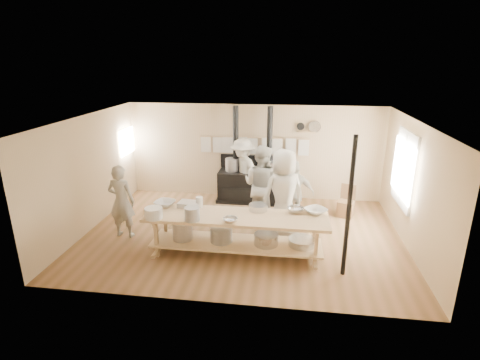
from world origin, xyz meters
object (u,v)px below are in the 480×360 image
(cook_left, at_px, (262,185))
(cook_center, at_px, (283,194))
(cook_by_window, at_px, (243,171))
(stove, at_px, (252,183))
(cook_right, at_px, (294,194))
(cook_far_left, at_px, (122,201))
(prep_table, at_px, (236,231))
(chair, at_px, (346,207))
(roasting_pan, at_px, (190,204))

(cook_left, height_order, cook_center, cook_center)
(cook_left, xyz_separation_m, cook_by_window, (-0.61, 1.26, -0.07))
(stove, relative_size, cook_right, 1.64)
(stove, height_order, cook_right, stove)
(cook_far_left, xyz_separation_m, cook_right, (3.72, 1.06, -0.03))
(cook_left, height_order, cook_right, cook_left)
(prep_table, bearing_deg, cook_center, 46.74)
(cook_center, distance_m, cook_by_window, 2.21)
(stove, distance_m, chair, 2.57)
(cook_far_left, relative_size, cook_left, 0.86)
(stove, bearing_deg, cook_far_left, -135.58)
(cook_left, relative_size, cook_by_window, 1.07)
(cook_left, xyz_separation_m, cook_center, (0.52, -0.64, 0.04))
(cook_center, bearing_deg, cook_left, -78.15)
(prep_table, distance_m, cook_right, 1.94)
(stove, xyz_separation_m, roasting_pan, (-1.01, -2.69, 0.38))
(prep_table, xyz_separation_m, cook_by_window, (-0.23, 2.85, 0.37))
(stove, relative_size, roasting_pan, 5.69)
(stove, height_order, cook_left, stove)
(prep_table, bearing_deg, roasting_pan, 161.89)
(stove, distance_m, cook_by_window, 0.46)
(prep_table, bearing_deg, stove, 89.96)
(cook_right, height_order, chair, cook_right)
(cook_far_left, distance_m, cook_left, 3.16)
(chair, bearing_deg, stove, -176.94)
(prep_table, relative_size, chair, 4.54)
(prep_table, bearing_deg, cook_right, 53.52)
(cook_far_left, relative_size, cook_center, 0.83)
(cook_right, bearing_deg, chair, -158.95)
(cook_left, bearing_deg, stove, -48.11)
(stove, xyz_separation_m, cook_center, (0.90, -2.06, 0.47))
(chair, bearing_deg, roasting_pan, -130.77)
(cook_center, xyz_separation_m, chair, (1.55, 1.33, -0.76))
(stove, relative_size, cook_center, 1.31)
(prep_table, xyz_separation_m, cook_right, (1.14, 1.55, 0.27))
(cook_center, distance_m, cook_right, 0.67)
(cook_right, bearing_deg, stove, -60.69)
(cook_far_left, distance_m, cook_by_window, 3.33)
(cook_far_left, xyz_separation_m, cook_center, (3.48, 0.47, 0.17))
(cook_left, relative_size, cook_center, 0.96)
(cook_center, xyz_separation_m, cook_right, (0.24, 0.59, -0.20))
(stove, relative_size, cook_by_window, 1.46)
(prep_table, bearing_deg, cook_left, 76.55)
(prep_table, distance_m, cook_by_window, 2.88)
(cook_by_window, bearing_deg, cook_far_left, -90.49)
(stove, bearing_deg, cook_right, -52.24)
(stove, height_order, chair, stove)
(cook_right, xyz_separation_m, cook_by_window, (-1.37, 1.30, 0.09))
(prep_table, relative_size, cook_right, 2.27)
(cook_center, bearing_deg, stove, -93.84)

